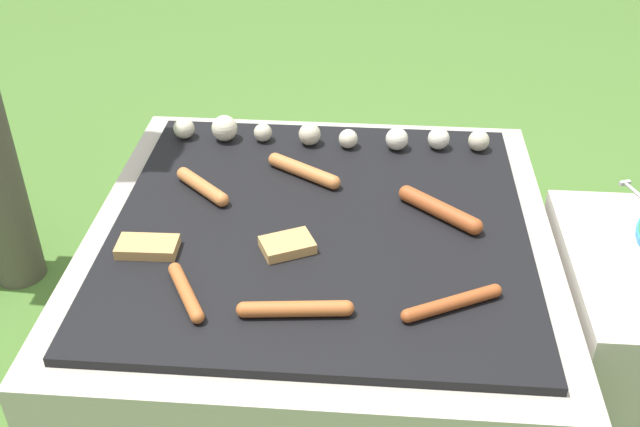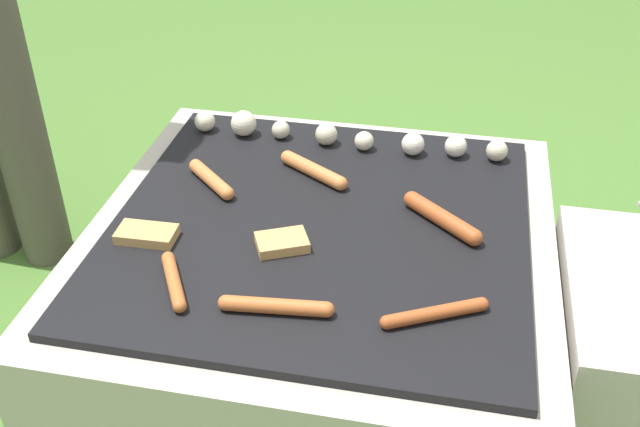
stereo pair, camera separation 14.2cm
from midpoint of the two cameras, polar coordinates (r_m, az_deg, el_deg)
name	(u,v)px [view 1 (the left image)]	position (r m, az deg, el deg)	size (l,w,h in m)	color
ground_plane	(320,370)	(1.69, -2.45, -11.94)	(14.00, 14.00, 0.00)	#47702D
grill	(320,302)	(1.55, -2.63, -6.88)	(0.89, 0.89, 0.40)	#B2AA9E
sausage_mid_right	(304,171)	(1.56, -3.86, 3.19)	(0.16, 0.11, 0.03)	#C6753D
sausage_front_center	(295,309)	(1.22, -5.27, -7.39)	(0.19, 0.04, 0.03)	#B7602D
sausage_back_left	(452,303)	(1.24, 6.81, -6.92)	(0.17, 0.10, 0.02)	#A34C23
sausage_back_right	(186,292)	(1.28, -13.35, -5.97)	(0.09, 0.14, 0.02)	#B7602D
sausage_back_center	(202,186)	(1.54, -11.59, 1.95)	(0.13, 0.12, 0.03)	#C6753D
sausage_mid_left	(440,209)	(1.44, 6.35, 0.22)	(0.16, 0.14, 0.03)	#A34C23
bread_slice_left	(148,247)	(1.40, -15.86, -2.56)	(0.11, 0.06, 0.02)	tan
bread_slice_center	(287,245)	(1.36, -5.50, -2.52)	(0.11, 0.10, 0.02)	tan
mushroom_row	(321,134)	(1.68, -2.33, 5.98)	(0.71, 0.07, 0.06)	beige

